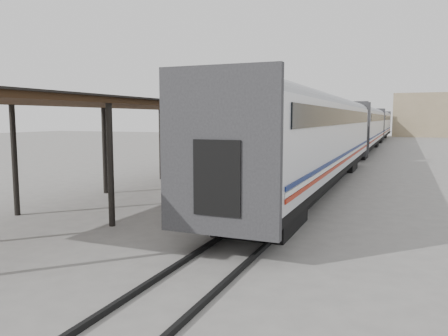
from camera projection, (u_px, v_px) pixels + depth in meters
ground at (179, 217)px, 15.35m from camera, size 160.00×160.00×0.00m
train at (363, 125)px, 44.85m from camera, size 3.45×76.01×4.01m
canopy at (275, 112)px, 38.22m from camera, size 4.90×64.30×4.15m
rails at (362, 151)px, 45.34m from camera, size 1.54×150.00×0.12m
building_far at (445, 115)px, 81.17m from camera, size 18.00×10.00×8.00m
building_left at (319, 120)px, 94.08m from camera, size 12.00×8.00×6.00m
baggage_cart at (205, 199)px, 15.08m from camera, size 1.36×2.45×0.86m
suitcase_stack at (206, 187)px, 15.40m from camera, size 1.31×1.12×0.44m
luggage_tug at (257, 155)px, 33.34m from camera, size 1.48×1.87×1.44m
porter at (203, 170)px, 14.26m from camera, size 0.68×0.77×1.77m
pedestrian at (223, 158)px, 27.13m from camera, size 1.24×0.92×1.96m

